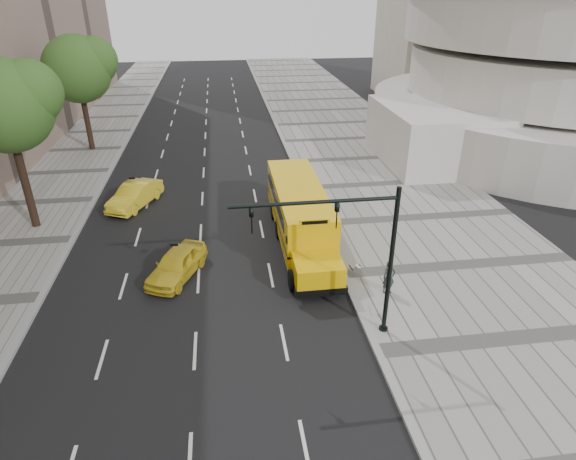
{
  "coord_description": "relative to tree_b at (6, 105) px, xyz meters",
  "views": [
    {
      "loc": [
        0.59,
        -24.88,
        12.73
      ],
      "look_at": [
        3.5,
        -4.0,
        1.9
      ],
      "focal_mm": 30.0,
      "sensor_mm": 36.0,
      "label": 1
    }
  ],
  "objects": [
    {
      "name": "tree_c",
      "position": [
        0.01,
        14.81,
        -0.38
      ],
      "size": [
        5.94,
        5.28,
        9.32
      ],
      "color": "black",
      "rests_on": "ground"
    },
    {
      "name": "pedestrian",
      "position": [
        18.02,
        -9.43,
        -6.16
      ],
      "size": [
        0.6,
        0.42,
        1.59
      ],
      "primitive_type": "imported",
      "rotation": [
        0.0,
        0.0,
        0.06
      ],
      "color": "#2A2E31",
      "rests_on": "sidewalk_museum"
    },
    {
      "name": "curb_far",
      "position": [
        2.41,
        -1.99,
        -7.03
      ],
      "size": [
        0.3,
        140.0,
        0.15
      ],
      "primitive_type": "cube",
      "color": "gray",
      "rests_on": "ground"
    },
    {
      "name": "sidewalk_far",
      "position": [
        -0.59,
        -1.99,
        -7.03
      ],
      "size": [
        6.0,
        140.0,
        0.15
      ],
      "primitive_type": "cube",
      "color": "gray",
      "rests_on": "ground"
    },
    {
      "name": "school_bus",
      "position": [
        14.91,
        -3.45,
        -5.34
      ],
      "size": [
        2.96,
        11.56,
        3.19
      ],
      "color": "#EBB105",
      "rests_on": "ground"
    },
    {
      "name": "traffic_signal",
      "position": [
        15.6,
        -11.95,
        -3.01
      ],
      "size": [
        6.18,
        0.36,
        6.4
      ],
      "color": "black",
      "rests_on": "ground"
    },
    {
      "name": "taxi_near",
      "position": [
        8.42,
        -6.5,
        -6.41
      ],
      "size": [
        3.17,
        4.39,
        1.39
      ],
      "primitive_type": "imported",
      "rotation": [
        0.0,
        0.0,
        -0.42
      ],
      "color": "gold",
      "rests_on": "ground"
    },
    {
      "name": "tree_b",
      "position": [
        0.0,
        0.0,
        0.0
      ],
      "size": [
        5.49,
        4.88,
        9.51
      ],
      "color": "black",
      "rests_on": "ground"
    },
    {
      "name": "curb_museum",
      "position": [
        16.41,
        -1.99,
        -7.03
      ],
      "size": [
        0.3,
        140.0,
        0.15
      ],
      "primitive_type": "cube",
      "color": "gray",
      "rests_on": "ground"
    },
    {
      "name": "ground",
      "position": [
        10.41,
        -1.99,
        -7.1
      ],
      "size": [
        140.0,
        140.0,
        0.0
      ],
      "primitive_type": "plane",
      "color": "black",
      "rests_on": "ground"
    },
    {
      "name": "taxi_far",
      "position": [
        5.24,
        2.39,
        -6.36
      ],
      "size": [
        3.29,
        4.75,
        1.48
      ],
      "primitive_type": "imported",
      "rotation": [
        0.0,
        0.0,
        -0.43
      ],
      "color": "gold",
      "rests_on": "ground"
    },
    {
      "name": "sidewalk_museum",
      "position": [
        22.41,
        -1.99,
        -7.03
      ],
      "size": [
        12.0,
        140.0,
        0.15
      ],
      "primitive_type": "cube",
      "color": "gray",
      "rests_on": "ground"
    }
  ]
}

